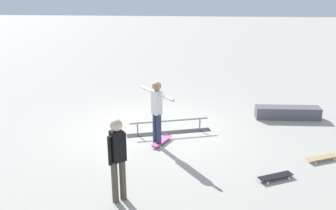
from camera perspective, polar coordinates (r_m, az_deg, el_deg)
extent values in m
plane|color=#ADA89E|center=(10.71, -2.11, -3.90)|extent=(60.00, 60.00, 0.00)
cube|color=black|center=(10.56, 0.17, -4.20)|extent=(2.35, 0.85, 0.01)
cylinder|color=gray|center=(10.69, 4.83, -2.95)|extent=(0.04, 0.04, 0.36)
cylinder|color=gray|center=(10.36, -4.63, -3.69)|extent=(0.04, 0.04, 0.36)
cylinder|color=gray|center=(10.42, 0.18, -2.41)|extent=(2.15, 0.63, 0.05)
cube|color=#595960|center=(12.10, 17.65, -1.11)|extent=(1.95, 0.46, 0.37)
cylinder|color=#2D3351|center=(9.72, -1.96, -3.60)|extent=(0.18, 0.18, 0.87)
cylinder|color=#2D3351|center=(9.59, -1.38, -3.93)|extent=(0.18, 0.18, 0.87)
cube|color=white|center=(9.39, -1.72, 0.41)|extent=(0.30, 0.30, 0.62)
sphere|color=#A87A56|center=(9.26, -1.74, 2.90)|extent=(0.24, 0.24, 0.24)
cylinder|color=white|center=(9.64, -3.08, 2.35)|extent=(0.43, 0.50, 0.08)
cylinder|color=white|center=(9.00, -0.28, 1.14)|extent=(0.43, 0.50, 0.08)
cube|color=#E05993|center=(9.91, -0.95, -5.38)|extent=(0.52, 0.81, 0.02)
cylinder|color=white|center=(10.20, -0.76, -4.96)|extent=(0.05, 0.06, 0.05)
cylinder|color=white|center=(10.09, 0.38, -5.22)|extent=(0.05, 0.06, 0.05)
cylinder|color=white|center=(9.77, -2.33, -6.11)|extent=(0.05, 0.06, 0.05)
cylinder|color=white|center=(9.66, -1.15, -6.40)|extent=(0.05, 0.06, 0.05)
cylinder|color=brown|center=(7.51, -6.87, -11.13)|extent=(0.18, 0.18, 0.87)
cylinder|color=brown|center=(7.44, -8.05, -11.48)|extent=(0.18, 0.18, 0.87)
cube|color=black|center=(7.13, -7.71, -6.18)|extent=(0.30, 0.30, 0.61)
sphere|color=beige|center=(6.96, -7.87, -3.02)|extent=(0.23, 0.23, 0.23)
cylinder|color=black|center=(7.22, -6.61, -6.29)|extent=(0.11, 0.11, 0.58)
cylinder|color=black|center=(7.09, -8.79, -6.87)|extent=(0.11, 0.11, 0.58)
cube|color=black|center=(8.60, 15.98, -10.29)|extent=(0.81, 0.52, 0.02)
cylinder|color=white|center=(8.40, 14.89, -11.36)|extent=(0.06, 0.05, 0.05)
cylinder|color=white|center=(8.56, 13.99, -10.66)|extent=(0.06, 0.05, 0.05)
cylinder|color=white|center=(8.70, 17.86, -10.52)|extent=(0.06, 0.05, 0.05)
cylinder|color=white|center=(8.85, 16.94, -9.87)|extent=(0.06, 0.05, 0.05)
cube|color=tan|center=(9.76, 22.28, -7.33)|extent=(0.81, 0.50, 0.02)
cylinder|color=white|center=(10.03, 23.00, -7.04)|extent=(0.06, 0.05, 0.05)
cylinder|color=white|center=(9.88, 23.88, -7.57)|extent=(0.06, 0.05, 0.05)
cylinder|color=white|center=(9.69, 20.58, -7.65)|extent=(0.06, 0.05, 0.05)
cylinder|color=white|center=(9.54, 21.45, -8.21)|extent=(0.06, 0.05, 0.05)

